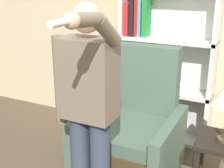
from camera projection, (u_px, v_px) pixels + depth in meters
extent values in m
cube|color=beige|center=(194.00, 21.00, 3.45)|extent=(8.00, 0.06, 2.80)
cube|color=white|center=(124.00, 61.00, 3.78)|extent=(0.04, 0.28, 1.79)
cube|color=white|center=(212.00, 72.00, 3.34)|extent=(0.04, 0.28, 1.79)
cube|color=white|center=(169.00, 63.00, 3.67)|extent=(1.08, 0.01, 1.79)
cube|color=white|center=(162.00, 135.00, 3.84)|extent=(1.08, 0.28, 0.04)
cube|color=white|center=(164.00, 91.00, 3.65)|extent=(1.08, 0.28, 0.04)
cube|color=white|center=(167.00, 40.00, 3.46)|extent=(1.08, 0.28, 0.04)
cube|color=#1E47B2|center=(127.00, 107.00, 3.95)|extent=(0.04, 0.19, 0.51)
cube|color=#5B99A8|center=(131.00, 112.00, 3.94)|extent=(0.05, 0.16, 0.41)
cube|color=black|center=(135.00, 114.00, 3.92)|extent=(0.03, 0.22, 0.38)
cube|color=black|center=(138.00, 111.00, 3.90)|extent=(0.04, 0.22, 0.46)
cube|color=#BC4C56|center=(142.00, 116.00, 3.89)|extent=(0.04, 0.16, 0.34)
cube|color=#9E7A47|center=(128.00, 67.00, 3.78)|extent=(0.05, 0.21, 0.42)
cube|color=gold|center=(132.00, 68.00, 3.75)|extent=(0.05, 0.23, 0.41)
cube|color=#5B99A8|center=(137.00, 69.00, 3.73)|extent=(0.04, 0.21, 0.41)
cube|color=#5B99A8|center=(141.00, 65.00, 3.69)|extent=(0.05, 0.21, 0.51)
cube|color=#238438|center=(145.00, 66.00, 3.67)|extent=(0.05, 0.19, 0.50)
cube|color=red|center=(129.00, 19.00, 3.59)|extent=(0.05, 0.23, 0.37)
cube|color=black|center=(134.00, 16.00, 3.55)|extent=(0.05, 0.21, 0.44)
cube|color=red|center=(138.00, 16.00, 3.53)|extent=(0.04, 0.16, 0.45)
cube|color=#5B99A8|center=(142.00, 18.00, 3.52)|extent=(0.03, 0.20, 0.42)
cube|color=#238438|center=(147.00, 15.00, 3.48)|extent=(0.05, 0.17, 0.48)
cube|color=#4C3823|center=(129.00, 154.00, 3.08)|extent=(0.70, 0.84, 0.41)
cube|color=#4C6656|center=(128.00, 132.00, 2.96)|extent=(0.66, 0.72, 0.12)
cube|color=#4C6656|center=(144.00, 93.00, 3.23)|extent=(0.70, 0.16, 1.02)
cube|color=#4C6656|center=(93.00, 135.00, 3.21)|extent=(0.10, 0.92, 0.63)
cube|color=#4C6656|center=(169.00, 153.00, 2.87)|extent=(0.10, 0.92, 0.63)
cylinder|color=#384256|center=(81.00, 167.00, 2.44)|extent=(0.15, 0.15, 0.90)
cube|color=#756656|center=(88.00, 79.00, 2.17)|extent=(0.39, 0.24, 0.57)
sphere|color=#DBAD89|center=(87.00, 18.00, 2.03)|extent=(0.20, 0.20, 0.20)
cylinder|color=#756656|center=(60.00, 80.00, 2.28)|extent=(0.09, 0.09, 0.66)
cylinder|color=#756656|center=(107.00, 31.00, 1.86)|extent=(0.09, 0.28, 0.23)
cylinder|color=#756656|center=(85.00, 20.00, 1.63)|extent=(0.08, 0.27, 0.10)
sphere|color=#DBAD89|center=(72.00, 21.00, 1.51)|extent=(0.09, 0.09, 0.09)
cylinder|color=white|center=(60.00, 23.00, 1.43)|extent=(0.04, 0.15, 0.04)
cube|color=black|center=(224.00, 142.00, 2.60)|extent=(0.43, 0.43, 0.04)
cylinder|color=black|center=(202.00, 156.00, 2.93)|extent=(0.04, 0.04, 0.53)
cylinder|color=#4C4233|center=(224.00, 139.00, 2.59)|extent=(0.12, 0.12, 0.02)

